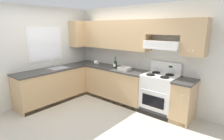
# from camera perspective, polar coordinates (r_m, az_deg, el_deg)

# --- Properties ---
(ground_plane) EXTENTS (7.04, 7.04, 0.00)m
(ground_plane) POSITION_cam_1_polar(r_m,az_deg,el_deg) (4.39, -9.14, -13.86)
(ground_plane) COLOR beige
(wall_back) EXTENTS (4.68, 0.57, 2.55)m
(wall_back) POSITION_cam_1_polar(r_m,az_deg,el_deg) (4.84, 7.24, 7.10)
(wall_back) COLOR silver
(wall_back) RESTS_ON ground_plane
(wall_left) EXTENTS (0.47, 4.00, 2.55)m
(wall_left) POSITION_cam_1_polar(r_m,az_deg,el_deg) (5.39, -19.04, 5.66)
(wall_left) COLOR silver
(wall_left) RESTS_ON ground_plane
(counter_back_run) EXTENTS (3.60, 0.65, 0.91)m
(counter_back_run) POSITION_cam_1_polar(r_m,az_deg,el_deg) (5.06, 1.25, -4.45)
(counter_back_run) COLOR tan
(counter_back_run) RESTS_ON ground_plane
(counter_left_run) EXTENTS (0.63, 1.91, 1.13)m
(counter_left_run) POSITION_cam_1_polar(r_m,az_deg,el_deg) (5.17, -18.44, -4.67)
(counter_left_run) COLOR tan
(counter_left_run) RESTS_ON ground_plane
(stove) EXTENTS (0.76, 0.62, 1.20)m
(stove) POSITION_cam_1_polar(r_m,az_deg,el_deg) (4.41, 14.63, -7.23)
(stove) COLOR white
(stove) RESTS_ON ground_plane
(wine_bottle) EXTENTS (0.08, 0.09, 0.32)m
(wine_bottle) POSITION_cam_1_polar(r_m,az_deg,el_deg) (4.88, 1.05, 1.95)
(wine_bottle) COLOR black
(wine_bottle) RESTS_ON counter_back_run
(bowl) EXTENTS (0.30, 0.25, 0.08)m
(bowl) POSITION_cam_1_polar(r_m,az_deg,el_deg) (4.71, 4.02, 0.31)
(bowl) COLOR beige
(bowl) RESTS_ON counter_back_run
(paper_towel_roll) EXTENTS (0.11, 0.12, 0.12)m
(paper_towel_roll) POSITION_cam_1_polar(r_m,az_deg,el_deg) (5.43, -4.94, 2.38)
(paper_towel_roll) COLOR white
(paper_towel_roll) RESTS_ON counter_back_run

